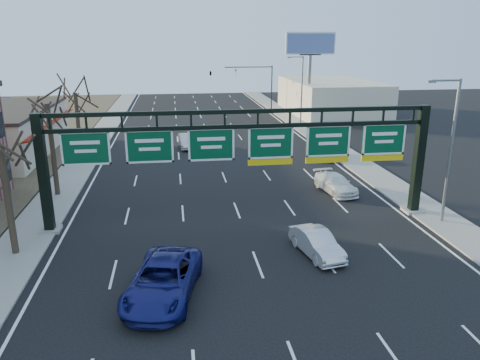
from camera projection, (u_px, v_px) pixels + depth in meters
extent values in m
plane|color=black|center=(265.00, 283.00, 22.39)|extent=(160.00, 160.00, 0.00)
cube|color=gray|center=(71.00, 176.00, 39.57)|extent=(3.00, 120.00, 0.12)
cube|color=gray|center=(360.00, 165.00, 43.04)|extent=(3.00, 120.00, 0.12)
cube|color=white|center=(222.00, 171.00, 41.32)|extent=(21.60, 120.00, 0.01)
cube|color=black|center=(43.00, 175.00, 27.32)|extent=(0.55, 0.55, 7.20)
cube|color=gray|center=(51.00, 230.00, 28.34)|extent=(1.20, 1.20, 0.20)
cube|color=black|center=(418.00, 160.00, 30.49)|extent=(0.55, 0.55, 7.20)
cube|color=gray|center=(413.00, 211.00, 31.52)|extent=(1.20, 1.20, 0.20)
cube|color=black|center=(241.00, 111.00, 27.90)|extent=(23.40, 0.25, 0.25)
cube|color=black|center=(241.00, 126.00, 28.16)|extent=(23.40, 0.25, 0.25)
cube|color=#044325|center=(86.00, 148.00, 27.23)|extent=(2.80, 0.10, 2.00)
cube|color=#044325|center=(150.00, 146.00, 27.72)|extent=(2.80, 0.10, 2.00)
cube|color=#044325|center=(211.00, 144.00, 28.22)|extent=(2.80, 0.10, 2.00)
cube|color=#044325|center=(271.00, 142.00, 28.72)|extent=(2.80, 0.10, 2.00)
cube|color=yellow|center=(270.00, 162.00, 29.07)|extent=(2.80, 0.10, 0.40)
cube|color=#044325|center=(328.00, 141.00, 29.21)|extent=(2.80, 0.10, 2.00)
cube|color=yellow|center=(327.00, 160.00, 29.57)|extent=(2.80, 0.10, 0.40)
cube|color=#044325|center=(384.00, 139.00, 29.71)|extent=(2.80, 0.10, 2.00)
cube|color=yellow|center=(382.00, 158.00, 30.07)|extent=(2.80, 0.10, 0.40)
cube|color=maroon|center=(49.00, 124.00, 46.74)|extent=(1.20, 18.00, 0.40)
cube|color=beige|center=(331.00, 97.00, 71.70)|extent=(12.00, 20.00, 5.00)
cylinder|color=#31251B|center=(8.00, 199.00, 24.46)|extent=(0.36, 0.36, 6.08)
cylinder|color=#31251B|center=(52.00, 149.00, 33.82)|extent=(0.36, 0.36, 6.84)
cylinder|color=#31251B|center=(78.00, 127.00, 43.34)|extent=(0.36, 0.36, 6.46)
cylinder|color=slate|center=(451.00, 152.00, 28.42)|extent=(0.20, 0.20, 9.00)
cylinder|color=slate|center=(446.00, 78.00, 27.01)|extent=(1.80, 0.12, 0.12)
cube|color=slate|center=(432.00, 79.00, 26.91)|extent=(0.50, 0.22, 0.15)
cylinder|color=slate|center=(302.00, 91.00, 60.61)|extent=(0.20, 0.20, 9.00)
cylinder|color=slate|center=(296.00, 56.00, 59.20)|extent=(1.80, 0.12, 0.12)
cube|color=slate|center=(289.00, 56.00, 59.09)|extent=(0.50, 0.22, 0.15)
cylinder|color=slate|center=(309.00, 88.00, 65.70)|extent=(0.50, 0.50, 9.00)
cube|color=slate|center=(310.00, 55.00, 64.39)|extent=(3.00, 0.30, 0.20)
cube|color=white|center=(311.00, 43.00, 63.95)|extent=(7.00, 0.30, 3.00)
cube|color=#5165A3|center=(311.00, 43.00, 63.76)|extent=(6.60, 0.05, 2.60)
cylinder|color=black|center=(272.00, 88.00, 75.03)|extent=(0.18, 0.18, 7.00)
cylinder|color=black|center=(248.00, 67.00, 73.55)|extent=(7.60, 0.14, 0.14)
imported|color=black|center=(236.00, 72.00, 73.51)|extent=(0.20, 0.20, 1.00)
imported|color=black|center=(211.00, 73.00, 72.97)|extent=(0.54, 0.54, 1.62)
imported|color=navy|center=(163.00, 280.00, 21.03)|extent=(4.04, 6.49, 1.67)
imported|color=silver|center=(317.00, 243.00, 25.15)|extent=(2.23, 4.34, 1.36)
imported|color=white|center=(336.00, 184.00, 35.43)|extent=(2.62, 4.83, 1.33)
imported|color=#3F4244|center=(326.00, 151.00, 45.43)|extent=(2.52, 4.46, 1.43)
imported|color=#BBBBC0|center=(187.00, 141.00, 49.73)|extent=(1.82, 4.46, 1.44)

